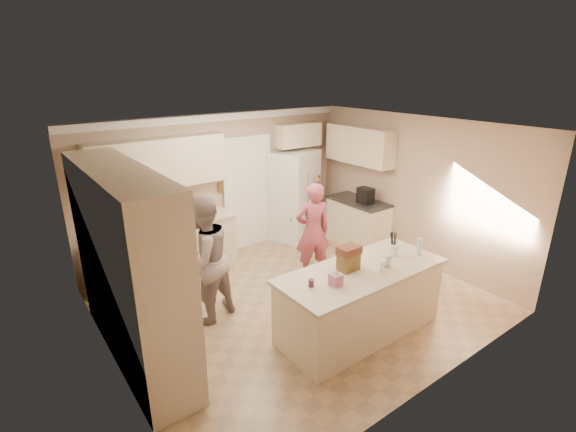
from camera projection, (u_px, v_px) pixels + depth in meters
floor at (296, 301)px, 6.34m from camera, size 5.20×4.60×0.02m
ceiling at (298, 127)px, 5.45m from camera, size 5.20×4.60×0.02m
wall_back at (220, 186)px, 7.64m from camera, size 5.20×0.02×2.60m
wall_front at (439, 286)px, 4.15m from camera, size 5.20×0.02×2.60m
wall_left at (103, 272)px, 4.43m from camera, size 0.02×4.60×2.60m
wall_right at (414, 190)px, 7.36m from camera, size 0.02×4.60×2.60m
crown_back at (217, 117)px, 7.19m from camera, size 5.20×0.08×0.12m
pantry_bank at (129, 267)px, 4.80m from camera, size 0.60×2.60×2.35m
back_base_cab at (171, 249)px, 7.05m from camera, size 2.20×0.60×0.88m
back_countertop at (168, 224)px, 6.89m from camera, size 2.24×0.63×0.04m
back_upper_cab at (159, 163)px, 6.65m from camera, size 2.20×0.35×0.80m
doorway_opening at (247, 194)px, 8.01m from camera, size 0.90×0.06×2.10m
doorway_casing at (248, 194)px, 7.99m from camera, size 1.02×0.03×2.22m
wall_frame_upper at (221, 173)px, 7.54m from camera, size 0.15×0.02×0.20m
wall_frame_lower at (222, 187)px, 7.63m from camera, size 0.15×0.02×0.20m
refrigerator at (295, 195)px, 8.45m from camera, size 1.09×0.98×1.80m
fridge_seam at (306, 199)px, 8.18m from camera, size 0.02×0.02×1.78m
fridge_dispenser at (297, 189)px, 7.96m from camera, size 0.22×0.03×0.35m
fridge_handle_l at (304, 193)px, 8.09m from camera, size 0.02×0.02×0.85m
fridge_handle_r at (308, 192)px, 8.14m from camera, size 0.02×0.02×0.85m
over_fridge_cab at (298, 135)px, 8.16m from camera, size 0.95×0.35×0.45m
right_base_cab at (358, 223)px, 8.23m from camera, size 0.60×1.20×0.88m
right_countertop at (359, 201)px, 8.07m from camera, size 0.63×1.24×0.04m
right_upper_cab at (359, 145)px, 7.94m from camera, size 0.35×1.50×0.70m
coffee_maker at (365, 196)px, 7.84m from camera, size 0.22×0.28×0.30m
island_base at (360, 302)px, 5.47m from camera, size 2.20×0.90×0.88m
island_top at (362, 271)px, 5.31m from camera, size 2.28×0.96×0.05m
utensil_crock at (393, 250)px, 5.68m from camera, size 0.13×0.13×0.15m
tissue_box at (336, 280)px, 4.90m from camera, size 0.13×0.13×0.14m
tissue_plume at (336, 271)px, 4.86m from camera, size 0.08×0.08×0.08m
dollhouse_body at (348, 262)px, 5.26m from camera, size 0.26×0.18×0.22m
dollhouse_roof at (349, 250)px, 5.20m from camera, size 0.28×0.20×0.10m
jam_jar at (311, 283)px, 4.88m from camera, size 0.07×0.07×0.09m
greeting_card_a at (383, 266)px, 5.21m from camera, size 0.12×0.06×0.16m
greeting_card_b at (387, 262)px, 5.33m from camera, size 0.12×0.05×0.16m
water_bottle at (420, 246)px, 5.68m from camera, size 0.07×0.07×0.24m
shaker_salt at (392, 245)px, 5.91m from camera, size 0.05×0.05×0.09m
shaker_pepper at (395, 244)px, 5.95m from camera, size 0.05×0.05×0.09m
teen_boy at (204, 259)px, 5.62m from camera, size 1.04×0.92×1.81m
teen_girl at (313, 231)px, 6.81m from camera, size 0.69×0.57×1.64m
fridge_magnets at (306, 200)px, 8.17m from camera, size 0.76×0.02×1.44m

